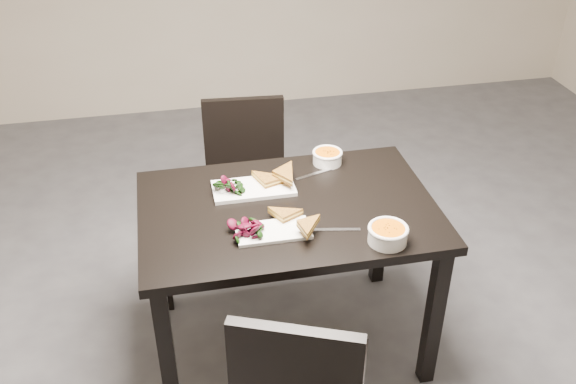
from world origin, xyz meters
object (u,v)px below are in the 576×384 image
Objects in this scene: soup_bowl_near at (388,233)px; chair_near at (300,384)px; plate_near at (273,231)px; plate_far at (254,188)px; chair_far at (246,172)px; table at (288,226)px; soup_bowl_far at (327,156)px.

chair_near is at bearing -138.08° from soup_bowl_near.
chair_near reaches higher than plate_near.
plate_near is 0.83× the size of plate_far.
chair_far is 5.58× the size of soup_bowl_near.
table is 0.46m from soup_bowl_near.
chair_near is 0.58m from plate_near.
soup_bowl_far is at bearing 54.69° from plate_near.
chair_far is 1.17m from soup_bowl_near.
plate_near is at bearing 111.71° from chair_near.
table is at bearing 135.85° from soup_bowl_near.
plate_near is at bearing -125.31° from soup_bowl_far.
chair_far is 3.00× the size of plate_near.
soup_bowl_near is at bearing -44.15° from table.
plate_far is at bearing 94.50° from plate_near.
chair_far reaches higher than plate_near.
soup_bowl_far is at bearing -50.24° from chair_far.
plate_far is (-0.02, 0.32, 0.00)m from plate_near.
soup_bowl_near is at bearing -19.11° from plate_near.
plate_far is (-0.43, 0.46, -0.03)m from soup_bowl_near.
table is at bearing 60.88° from plate_near.
chair_far is 6.27× the size of soup_bowl_far.
soup_bowl_far is at bearing 96.58° from soup_bowl_near.
chair_near is 1.09m from soup_bowl_far.
chair_far is 0.62m from soup_bowl_far.
soup_bowl_far is (-0.07, 0.62, -0.00)m from soup_bowl_near.
soup_bowl_far reaches higher than table.
soup_bowl_far is at bearing 51.74° from table.
table is 0.22m from plate_near.
chair_near is 6.27× the size of soup_bowl_far.
plate_far is at bearing -90.20° from chair_far.
soup_bowl_near is at bearing 64.23° from chair_near.
plate_far is 2.53× the size of soup_bowl_far.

